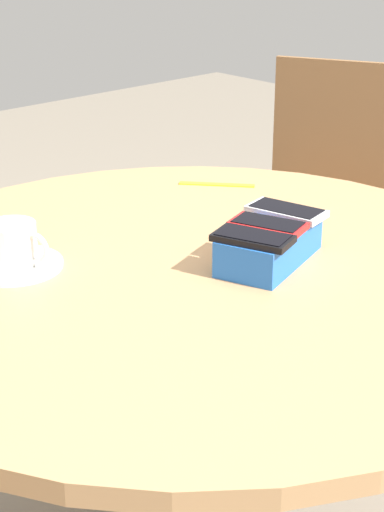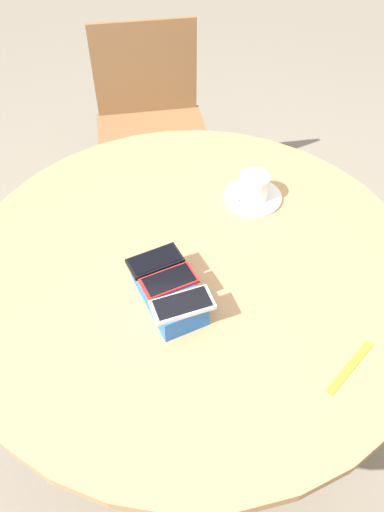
{
  "view_description": "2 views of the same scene",
  "coord_description": "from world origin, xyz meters",
  "px_view_note": "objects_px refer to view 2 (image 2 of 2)",
  "views": [
    {
      "loc": [
        0.86,
        0.92,
        1.29
      ],
      "look_at": [
        0.0,
        0.0,
        0.76
      ],
      "focal_mm": 60.0,
      "sensor_mm": 36.0,
      "label": 1
    },
    {
      "loc": [
        -0.8,
        0.11,
        1.64
      ],
      "look_at": [
        0.0,
        0.0,
        0.76
      ],
      "focal_mm": 35.0,
      "sensor_mm": 36.0,
      "label": 2
    }
  ],
  "objects_px": {
    "phone_red": "(169,281)",
    "saucer": "(253,197)",
    "round_table": "(192,288)",
    "phone_black": "(155,261)",
    "phone_box": "(168,291)",
    "phone_white": "(182,305)",
    "chair_near_window": "(152,128)",
    "coffee_cup": "(253,186)",
    "lanyard_strap": "(350,367)"
  },
  "relations": [
    {
      "from": "phone_red",
      "to": "saucer",
      "type": "distance_m",
      "value": 0.41
    },
    {
      "from": "round_table",
      "to": "phone_black",
      "type": "bearing_deg",
      "value": 116.2
    },
    {
      "from": "phone_box",
      "to": "phone_white",
      "type": "distance_m",
      "value": 0.08
    },
    {
      "from": "round_table",
      "to": "saucer",
      "type": "height_order",
      "value": "saucer"
    },
    {
      "from": "round_table",
      "to": "chair_near_window",
      "type": "relative_size",
      "value": 1.35
    },
    {
      "from": "phone_box",
      "to": "coffee_cup",
      "type": "bearing_deg",
      "value": -39.65
    },
    {
      "from": "round_table",
      "to": "saucer",
      "type": "xyz_separation_m",
      "value": [
        0.21,
        -0.2,
        0.1
      ]
    },
    {
      "from": "round_table",
      "to": "phone_red",
      "type": "xyz_separation_m",
      "value": [
        -0.11,
        0.07,
        0.17
      ]
    },
    {
      "from": "phone_box",
      "to": "lanyard_strap",
      "type": "relative_size",
      "value": 1.43
    },
    {
      "from": "round_table",
      "to": "coffee_cup",
      "type": "xyz_separation_m",
      "value": [
        0.21,
        -0.19,
        0.14
      ]
    },
    {
      "from": "phone_red",
      "to": "lanyard_strap",
      "type": "relative_size",
      "value": 0.85
    },
    {
      "from": "phone_white",
      "to": "phone_red",
      "type": "xyz_separation_m",
      "value": [
        0.07,
        0.02,
        -0.0
      ]
    },
    {
      "from": "round_table",
      "to": "phone_black",
      "type": "xyz_separation_m",
      "value": [
        -0.04,
        0.09,
        0.17
      ]
    },
    {
      "from": "phone_box",
      "to": "chair_near_window",
      "type": "bearing_deg",
      "value": -1.93
    },
    {
      "from": "coffee_cup",
      "to": "lanyard_strap",
      "type": "relative_size",
      "value": 0.69
    },
    {
      "from": "round_table",
      "to": "coffee_cup",
      "type": "bearing_deg",
      "value": -42.87
    },
    {
      "from": "coffee_cup",
      "to": "saucer",
      "type": "bearing_deg",
      "value": -68.84
    },
    {
      "from": "phone_red",
      "to": "phone_black",
      "type": "bearing_deg",
      "value": 21.97
    },
    {
      "from": "coffee_cup",
      "to": "round_table",
      "type": "bearing_deg",
      "value": 137.13
    },
    {
      "from": "phone_box",
      "to": "phone_white",
      "type": "bearing_deg",
      "value": -160.19
    },
    {
      "from": "chair_near_window",
      "to": "phone_white",
      "type": "bearing_deg",
      "value": 179.31
    },
    {
      "from": "saucer",
      "to": "coffee_cup",
      "type": "height_order",
      "value": "coffee_cup"
    },
    {
      "from": "phone_white",
      "to": "coffee_cup",
      "type": "relative_size",
      "value": 1.29
    },
    {
      "from": "saucer",
      "to": "coffee_cup",
      "type": "relative_size",
      "value": 1.47
    },
    {
      "from": "phone_white",
      "to": "saucer",
      "type": "height_order",
      "value": "phone_white"
    },
    {
      "from": "phone_black",
      "to": "lanyard_strap",
      "type": "distance_m",
      "value": 0.47
    },
    {
      "from": "phone_white",
      "to": "lanyard_strap",
      "type": "distance_m",
      "value": 0.36
    },
    {
      "from": "phone_box",
      "to": "phone_white",
      "type": "relative_size",
      "value": 1.6
    },
    {
      "from": "phone_box",
      "to": "phone_white",
      "type": "xyz_separation_m",
      "value": [
        -0.07,
        -0.02,
        0.04
      ]
    },
    {
      "from": "phone_box",
      "to": "chair_near_window",
      "type": "relative_size",
      "value": 0.27
    },
    {
      "from": "phone_black",
      "to": "coffee_cup",
      "type": "bearing_deg",
      "value": -48.28
    },
    {
      "from": "saucer",
      "to": "lanyard_strap",
      "type": "bearing_deg",
      "value": -171.31
    },
    {
      "from": "phone_red",
      "to": "saucer",
      "type": "height_order",
      "value": "phone_red"
    },
    {
      "from": "coffee_cup",
      "to": "chair_near_window",
      "type": "distance_m",
      "value": 0.93
    },
    {
      "from": "phone_white",
      "to": "lanyard_strap",
      "type": "height_order",
      "value": "phone_white"
    },
    {
      "from": "phone_white",
      "to": "phone_black",
      "type": "relative_size",
      "value": 1.04
    },
    {
      "from": "phone_box",
      "to": "coffee_cup",
      "type": "height_order",
      "value": "coffee_cup"
    },
    {
      "from": "coffee_cup",
      "to": "phone_red",
      "type": "bearing_deg",
      "value": 140.53
    },
    {
      "from": "phone_white",
      "to": "phone_red",
      "type": "relative_size",
      "value": 1.05
    },
    {
      "from": "phone_box",
      "to": "phone_red",
      "type": "relative_size",
      "value": 1.68
    },
    {
      "from": "phone_box",
      "to": "lanyard_strap",
      "type": "xyz_separation_m",
      "value": [
        -0.22,
        -0.35,
        -0.03
      ]
    },
    {
      "from": "lanyard_strap",
      "to": "chair_near_window",
      "type": "distance_m",
      "value": 1.44
    },
    {
      "from": "phone_red",
      "to": "coffee_cup",
      "type": "bearing_deg",
      "value": -39.47
    },
    {
      "from": "coffee_cup",
      "to": "chair_near_window",
      "type": "height_order",
      "value": "chair_near_window"
    },
    {
      "from": "round_table",
      "to": "phone_black",
      "type": "relative_size",
      "value": 8.37
    },
    {
      "from": "phone_red",
      "to": "lanyard_strap",
      "type": "xyz_separation_m",
      "value": [
        -0.22,
        -0.34,
        -0.06
      ]
    },
    {
      "from": "round_table",
      "to": "lanyard_strap",
      "type": "height_order",
      "value": "lanyard_strap"
    },
    {
      "from": "phone_box",
      "to": "coffee_cup",
      "type": "xyz_separation_m",
      "value": [
        0.32,
        -0.26,
        0.01
      ]
    },
    {
      "from": "phone_red",
      "to": "chair_near_window",
      "type": "xyz_separation_m",
      "value": [
        1.15,
        -0.04,
        -0.36
      ]
    },
    {
      "from": "phone_box",
      "to": "phone_red",
      "type": "bearing_deg",
      "value": -62.44
    }
  ]
}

